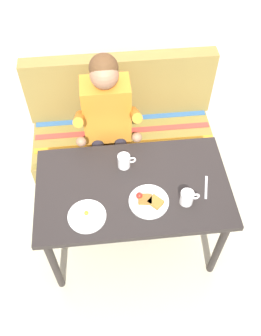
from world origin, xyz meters
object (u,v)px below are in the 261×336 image
(person, at_px, (107,119))
(coffee_mug_second, at_px, (187,197))
(table, at_px, (133,194))
(plate_eggs, at_px, (87,216))
(plate_breakfast, at_px, (149,201))
(fork, at_px, (206,187))
(coffee_mug, at_px, (124,161))
(couch, at_px, (123,138))

(person, relative_size, coffee_mug_second, 10.27)
(table, relative_size, plate_eggs, 5.34)
(plate_breakfast, distance_m, fork, 0.37)
(plate_eggs, distance_m, coffee_mug, 0.44)
(couch, bearing_deg, fork, -61.46)
(plate_eggs, height_order, fork, plate_eggs)
(table, distance_m, person, 0.61)
(couch, height_order, fork, couch)
(coffee_mug, bearing_deg, person, 100.97)
(couch, bearing_deg, coffee_mug, -93.63)
(plate_eggs, distance_m, fork, 0.75)
(couch, height_order, coffee_mug, couch)
(fork, bearing_deg, coffee_mug, 169.94)
(table, xyz_separation_m, coffee_mug_second, (0.31, -0.15, 0.13))
(plate_eggs, distance_m, coffee_mug_second, 0.60)
(plate_breakfast, height_order, fork, plate_breakfast)
(coffee_mug_second, bearing_deg, fork, 32.32)
(table, distance_m, coffee_mug, 0.21)
(table, relative_size, person, 0.99)
(couch, distance_m, fork, 1.02)
(couch, relative_size, fork, 8.47)
(plate_breakfast, bearing_deg, table, 122.77)
(person, relative_size, plate_eggs, 5.40)
(coffee_mug, height_order, coffee_mug_second, coffee_mug)
(person, bearing_deg, coffee_mug, -79.03)
(table, bearing_deg, coffee_mug, 102.94)
(fork, bearing_deg, coffee_mug_second, -133.15)
(coffee_mug, relative_size, fork, 0.69)
(coffee_mug, bearing_deg, plate_breakfast, -67.71)
(coffee_mug, height_order, fork, coffee_mug)
(table, height_order, person, person)
(person, bearing_deg, plate_eggs, -102.20)
(couch, bearing_deg, person, -124.52)
(person, distance_m, coffee_mug_second, 0.85)
(table, xyz_separation_m, couch, (0.00, 0.76, -0.32))
(couch, relative_size, plate_eggs, 6.41)
(person, xyz_separation_m, plate_eggs, (-0.17, -0.78, -0.00))
(couch, bearing_deg, coffee_mug_second, -71.43)
(person, bearing_deg, coffee_mug_second, -59.91)
(coffee_mug_second, height_order, fork, coffee_mug_second)
(plate_breakfast, relative_size, coffee_mug_second, 2.04)
(coffee_mug_second, distance_m, fork, 0.17)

